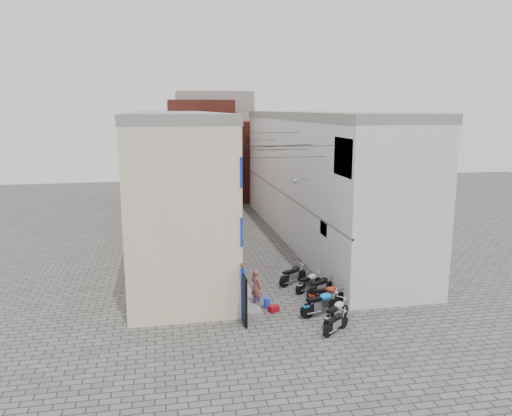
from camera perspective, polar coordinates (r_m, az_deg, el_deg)
ground at (r=23.27m, az=4.74°, el=-12.09°), size 90.00×90.00×0.00m
plinth at (r=34.96m, az=-4.26°, el=-3.81°), size 0.90×26.00×0.25m
building_left at (r=33.83m, az=-9.30°, el=3.13°), size 5.10×27.00×9.00m
building_right at (r=35.57m, az=7.01°, el=3.60°), size 5.94×26.00×9.00m
building_far_brick_left at (r=48.88m, az=-6.35°, el=6.28°), size 6.00×6.00×10.00m
building_far_brick_right at (r=51.58m, az=-0.94°, el=5.49°), size 5.00×6.00×8.00m
building_far_concrete at (r=54.98m, az=-4.78°, el=7.39°), size 8.00×5.00×11.00m
far_shopfront at (r=46.81m, az=-3.53°, el=1.42°), size 2.00×0.30×2.40m
overhead_wires at (r=28.86m, az=0.87°, el=7.13°), size 5.80×13.02×1.32m
motorcycle_a at (r=21.62m, az=9.13°, el=-12.67°), size 1.69×1.43×0.98m
motorcycle_b at (r=22.36m, az=9.18°, el=-11.57°), size 1.93×1.84×1.17m
motorcycle_c at (r=23.13m, az=7.47°, el=-10.62°), size 2.27×1.25×1.25m
motorcycle_d at (r=24.31m, az=8.10°, el=-9.69°), size 1.97×0.69×1.12m
motorcycle_e at (r=25.36m, az=7.41°, el=-8.75°), size 1.99×1.55×1.13m
motorcycle_f at (r=25.92m, az=6.12°, el=-8.32°), size 1.94×1.44×1.09m
motorcycle_g at (r=26.88m, az=4.24°, el=-7.49°), size 2.02×1.61×1.15m
person_a at (r=23.53m, az=-0.01°, el=-8.96°), size 0.64×0.72×1.65m
person_b at (r=28.96m, az=-3.24°, el=-5.05°), size 0.82×0.94×1.66m
water_jug_near at (r=23.88m, az=1.27°, el=-10.79°), size 0.37×0.37×0.49m
water_jug_far at (r=24.27m, az=0.13°, el=-10.40°), size 0.38×0.38×0.49m
red_crate at (r=23.50m, az=2.02°, el=-11.45°), size 0.54×0.49×0.28m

